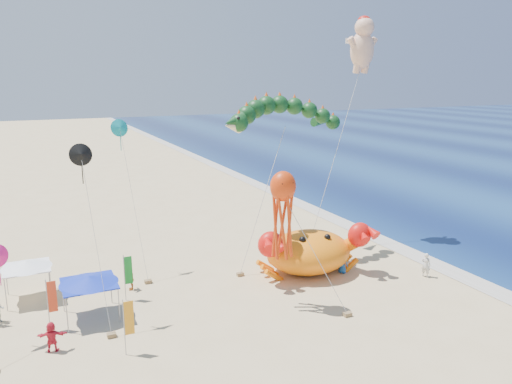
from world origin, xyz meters
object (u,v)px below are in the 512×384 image
Objects in this scene: dragon_kite at (283,119)px; octopus_kite at (283,208)px; crab_inflatable at (309,250)px; cherub_kite at (363,44)px; canopy_blue at (89,280)px; canopy_white at (26,265)px.

octopus_kite is at bearing -117.86° from dragon_kite.
crab_inflatable is at bearing -78.58° from dragon_kite.
cherub_kite reaches higher than crab_inflatable.
canopy_blue is (-15.38, -3.82, -8.98)m from dragon_kite.
dragon_kite reaches higher than crab_inflatable.
crab_inflatable is 0.70× the size of dragon_kite.
dragon_kite is 3.99× the size of canopy_white.
canopy_blue is (-16.03, -0.60, 0.71)m from crab_inflatable.
canopy_white is (-28.14, -2.42, -14.94)m from cherub_kite.
canopy_blue is at bearing -177.87° from crab_inflatable.
dragon_kite is at bearing 13.94° from canopy_blue.
octopus_kite reaches higher than canopy_white.
crab_inflatable is 2.55× the size of canopy_blue.
canopy_white is at bearing 151.99° from octopus_kite.
dragon_kite reaches higher than canopy_white.
crab_inflatable is 0.46× the size of cherub_kite.
cherub_kite reaches higher than canopy_blue.
dragon_kite is 1.43× the size of octopus_kite.
canopy_blue is 1.10× the size of canopy_white.
cherub_kite is 19.99m from octopus_kite.
crab_inflatable is 19.84m from canopy_white.
cherub_kite reaches higher than octopus_kite.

